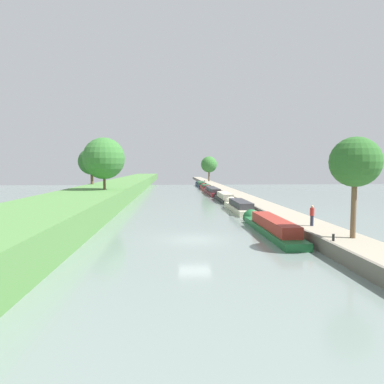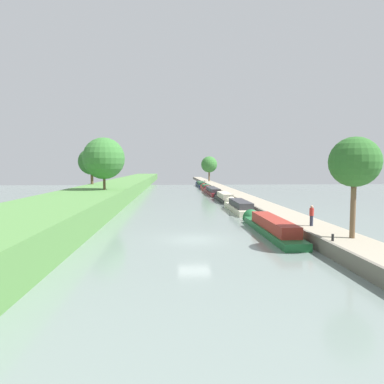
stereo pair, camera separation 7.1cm
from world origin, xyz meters
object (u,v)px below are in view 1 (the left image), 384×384
narrowboat_cream (238,206)px  mooring_bollard_far (205,181)px  narrowboat_navy (200,184)px  narrowboat_green (270,226)px  mooring_bollard_near (333,237)px  narrowboat_maroon (212,191)px  narrowboat_red (205,187)px  narrowboat_black (224,197)px  person_walking (312,215)px

narrowboat_cream → mooring_bollard_far: bearing=88.4°
narrowboat_navy → narrowboat_cream: bearing=-89.8°
narrowboat_green → mooring_bollard_near: narrowboat_green is taller
mooring_bollard_near → narrowboat_maroon: bearing=92.2°
narrowboat_red → mooring_bollard_near: size_ratio=24.87×
narrowboat_red → mooring_bollard_near: mooring_bollard_near is taller
narrowboat_navy → mooring_bollard_far: size_ratio=34.70×
narrowboat_green → narrowboat_black: size_ratio=1.18×
narrowboat_green → narrowboat_red: bearing=89.9°
narrowboat_cream → narrowboat_maroon: 27.44m
narrowboat_green → person_walking: person_walking is taller
narrowboat_black → narrowboat_navy: 42.47m
narrowboat_cream → person_walking: (2.65, -16.64, 1.21)m
mooring_bollard_near → mooring_bollard_far: 84.74m
narrowboat_cream → mooring_bollard_near: size_ratio=25.92×
narrowboat_black → person_walking: bearing=-84.9°
narrowboat_green → narrowboat_black: bearing=89.5°
narrowboat_red → person_walking: size_ratio=6.74×
narrowboat_green → narrowboat_red: 56.30m
narrowboat_black → person_walking: person_walking is taller
mooring_bollard_far → narrowboat_maroon: bearing=-93.2°
narrowboat_navy → narrowboat_red: bearing=-89.5°
narrowboat_green → mooring_bollard_near: bearing=-75.7°
narrowboat_maroon → person_walking: 44.19m
narrowboat_cream → person_walking: size_ratio=7.03×
narrowboat_black → narrowboat_maroon: narrowboat_black is taller
narrowboat_navy → mooring_bollard_far: (1.96, 7.30, 0.59)m
narrowboat_navy → narrowboat_green: bearing=-90.0°
narrowboat_black → narrowboat_red: narrowboat_black is taller
narrowboat_navy → person_walking: person_walking is taller
narrowboat_green → narrowboat_navy: (-0.03, 69.88, -0.03)m
person_walking → mooring_bollard_far: bearing=90.7°
narrowboat_green → mooring_bollard_near: size_ratio=30.47×
narrowboat_cream → mooring_bollard_near: narrowboat_cream is taller
narrowboat_red → person_walking: person_walking is taller
narrowboat_green → narrowboat_black: (0.23, 27.41, -0.01)m
narrowboat_maroon → narrowboat_navy: bearing=90.0°
narrowboat_red → mooring_bollard_far: 20.98m
narrowboat_navy → mooring_bollard_near: (1.96, -77.44, 0.59)m
narrowboat_red → narrowboat_maroon: bearing=-90.4°
person_walking → mooring_bollard_near: person_walking is taller
person_walking → narrowboat_red: bearing=92.7°
narrowboat_cream → narrowboat_black: 12.78m
narrowboat_black → mooring_bollard_far: narrowboat_black is taller
narrowboat_cream → narrowboat_red: narrowboat_cream is taller
narrowboat_cream → narrowboat_maroon: bearing=90.4°
narrowboat_red → narrowboat_navy: narrowboat_navy is taller
mooring_bollard_near → mooring_bollard_far: (0.00, 84.74, 0.00)m
narrowboat_cream → narrowboat_navy: bearing=90.2°
narrowboat_cream → narrowboat_red: 41.67m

